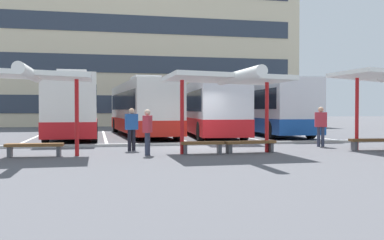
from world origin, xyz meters
The scene contains 21 objects.
ground_plane centered at (0.00, 0.00, 0.00)m, with size 160.00×160.00×0.00m, color #515156.
terminal_building centered at (0.03, 32.52, 7.79)m, with size 32.90×16.02×18.32m.
coach_bus_0 centered at (-5.66, 7.54, 1.70)m, with size 2.59×11.04×3.67m.
coach_bus_1 centered at (-1.71, 9.08, 1.63)m, with size 3.25×12.62×3.55m.
coach_bus_2 centered at (2.19, 7.63, 1.61)m, with size 3.61×12.52×3.52m.
coach_bus_3 centered at (6.21, 8.39, 1.69)m, with size 3.16×11.90×3.67m.
lane_stripe_0 centered at (-7.94, 8.83, 0.00)m, with size 0.16×14.00×0.01m, color white.
lane_stripe_1 centered at (-3.97, 8.83, 0.00)m, with size 0.16×14.00×0.01m, color white.
lane_stripe_2 centered at (0.00, 8.83, 0.00)m, with size 0.16×14.00×0.01m, color white.
lane_stripe_3 centered at (3.97, 8.83, 0.00)m, with size 0.16×14.00×0.01m, color white.
lane_stripe_4 centered at (7.94, 8.83, 0.00)m, with size 0.16×14.00×0.01m, color white.
waiting_shelter_0 centered at (-6.48, -2.81, 2.68)m, with size 3.79×4.28×2.91m.
bench_0 centered at (-6.48, -2.53, 0.34)m, with size 1.91×0.54×0.45m.
waiting_shelter_1 centered at (0.19, -3.00, 2.68)m, with size 4.23×5.28×2.88m.
bench_1 centered at (-0.71, -2.83, 0.33)m, with size 1.57×0.52×0.45m.
bench_2 centered at (1.09, -2.85, 0.34)m, with size 2.03×0.68×0.45m.
bench_3 centered at (6.14, -2.81, 0.34)m, with size 1.74×0.58×0.45m.
platform_kerb centered at (0.00, 1.05, 0.06)m, with size 44.00×0.24×0.12m, color #ADADA8.
waiting_passenger_0 centered at (-3.10, -1.05, 0.95)m, with size 0.51×0.31×1.65m.
waiting_passenger_1 centered at (-2.69, -2.87, 0.92)m, with size 0.39×0.51×1.60m.
waiting_passenger_2 centered at (5.02, -0.87, 1.00)m, with size 0.54×0.39×1.72m.
Camera 1 is at (-4.41, -18.07, 1.58)m, focal length 40.89 mm.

